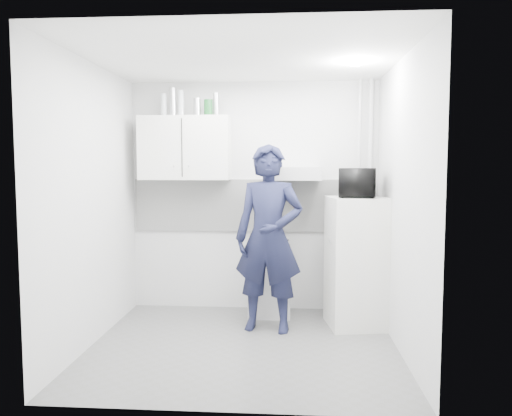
{
  "coord_description": "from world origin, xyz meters",
  "views": [
    {
      "loc": [
        0.43,
        -4.45,
        1.65
      ],
      "look_at": [
        0.1,
        0.3,
        1.25
      ],
      "focal_mm": 35.0,
      "sensor_mm": 36.0,
      "label": 1
    }
  ],
  "objects": [
    {
      "name": "floor",
      "position": [
        0.0,
        0.0,
        0.0
      ],
      "size": [
        2.8,
        2.8,
        0.0
      ],
      "primitive_type": "plane",
      "color": "#5D5D5D",
      "rests_on": "ground"
    },
    {
      "name": "ceiling",
      "position": [
        0.0,
        0.0,
        2.6
      ],
      "size": [
        2.8,
        2.8,
        0.0
      ],
      "primitive_type": "plane",
      "color": "white",
      "rests_on": "wall_back"
    },
    {
      "name": "wall_back",
      "position": [
        0.0,
        1.25,
        1.3
      ],
      "size": [
        2.8,
        0.0,
        2.8
      ],
      "primitive_type": "plane",
      "rotation": [
        1.57,
        0.0,
        0.0
      ],
      "color": "silver",
      "rests_on": "floor"
    },
    {
      "name": "wall_left",
      "position": [
        -1.4,
        0.0,
        1.3
      ],
      "size": [
        0.0,
        2.6,
        2.6
      ],
      "primitive_type": "plane",
      "rotation": [
        1.57,
        0.0,
        1.57
      ],
      "color": "silver",
      "rests_on": "floor"
    },
    {
      "name": "wall_right",
      "position": [
        1.4,
        0.0,
        1.3
      ],
      "size": [
        0.0,
        2.6,
        2.6
      ],
      "primitive_type": "plane",
      "rotation": [
        1.57,
        0.0,
        -1.57
      ],
      "color": "silver",
      "rests_on": "floor"
    },
    {
      "name": "person",
      "position": [
        0.21,
        0.48,
        0.93
      ],
      "size": [
        0.74,
        0.54,
        1.87
      ],
      "primitive_type": "imported",
      "rotation": [
        0.0,
        0.0,
        -0.15
      ],
      "color": "black",
      "rests_on": "floor"
    },
    {
      "name": "stove",
      "position": [
        0.2,
        1.0,
        0.37
      ],
      "size": [
        0.46,
        0.46,
        0.73
      ],
      "primitive_type": "cube",
      "color": "#BCBCBC",
      "rests_on": "floor"
    },
    {
      "name": "fridge",
      "position": [
        1.1,
        0.67,
        0.67
      ],
      "size": [
        0.63,
        0.63,
        1.34
      ],
      "primitive_type": "cube",
      "rotation": [
        0.0,
        0.0,
        0.15
      ],
      "color": "white",
      "rests_on": "floor"
    },
    {
      "name": "stove_top",
      "position": [
        0.2,
        1.0,
        0.74
      ],
      "size": [
        0.44,
        0.44,
        0.03
      ],
      "primitive_type": "cube",
      "color": "black",
      "rests_on": "stove"
    },
    {
      "name": "saucepan",
      "position": [
        0.19,
        1.03,
        0.81
      ],
      "size": [
        0.17,
        0.17,
        0.1
      ],
      "primitive_type": "cylinder",
      "color": "silver",
      "rests_on": "stove_top"
    },
    {
      "name": "microwave",
      "position": [
        1.1,
        0.67,
        1.48
      ],
      "size": [
        0.57,
        0.42,
        0.29
      ],
      "primitive_type": "imported",
      "rotation": [
        0.0,
        0.0,
        1.44
      ],
      "color": "black",
      "rests_on": "fridge"
    },
    {
      "name": "bottle_b",
      "position": [
        -0.99,
        1.07,
        2.33
      ],
      "size": [
        0.07,
        0.07,
        0.25
      ],
      "primitive_type": "cylinder",
      "color": "#B2B7BC",
      "rests_on": "upper_cabinet"
    },
    {
      "name": "bottle_c",
      "position": [
        -0.88,
        1.07,
        2.36
      ],
      "size": [
        0.08,
        0.08,
        0.31
      ],
      "primitive_type": "cylinder",
      "color": "silver",
      "rests_on": "upper_cabinet"
    },
    {
      "name": "bottle_d",
      "position": [
        -0.79,
        1.07,
        2.34
      ],
      "size": [
        0.06,
        0.06,
        0.29
      ],
      "primitive_type": "cylinder",
      "color": "#B2B7BC",
      "rests_on": "upper_cabinet"
    },
    {
      "name": "canister_a",
      "position": [
        -0.61,
        1.07,
        2.3
      ],
      "size": [
        0.08,
        0.08,
        0.2
      ],
      "primitive_type": "cylinder",
      "color": "silver",
      "rests_on": "upper_cabinet"
    },
    {
      "name": "canister_b",
      "position": [
        -0.49,
        1.07,
        2.29
      ],
      "size": [
        0.1,
        0.1,
        0.18
      ],
      "primitive_type": "cylinder",
      "color": "#144C1E",
      "rests_on": "upper_cabinet"
    },
    {
      "name": "bottle_e",
      "position": [
        -0.4,
        1.07,
        2.33
      ],
      "size": [
        0.06,
        0.06,
        0.25
      ],
      "primitive_type": "cylinder",
      "color": "silver",
      "rests_on": "upper_cabinet"
    },
    {
      "name": "upper_cabinet",
      "position": [
        -0.75,
        1.07,
        1.85
      ],
      "size": [
        1.0,
        0.35,
        0.7
      ],
      "primitive_type": "cube",
      "color": "white",
      "rests_on": "wall_back"
    },
    {
      "name": "range_hood",
      "position": [
        0.45,
        1.0,
        1.57
      ],
      "size": [
        0.6,
        0.5,
        0.14
      ],
      "primitive_type": "cube",
      "color": "#BCBCBC",
      "rests_on": "wall_back"
    },
    {
      "name": "backsplash",
      "position": [
        0.0,
        1.24,
        1.2
      ],
      "size": [
        2.74,
        0.03,
        0.6
      ],
      "primitive_type": "cube",
      "color": "white",
      "rests_on": "wall_back"
    },
    {
      "name": "pipe_a",
      "position": [
        1.3,
        1.17,
        1.3
      ],
      "size": [
        0.05,
        0.05,
        2.6
      ],
      "primitive_type": "cylinder",
      "color": "#BCBCBC",
      "rests_on": "floor"
    },
    {
      "name": "pipe_b",
      "position": [
        1.18,
        1.17,
        1.3
      ],
      "size": [
        0.04,
        0.04,
        2.6
      ],
      "primitive_type": "cylinder",
      "color": "#BCBCBC",
      "rests_on": "floor"
    },
    {
      "name": "ceiling_spot_fixture",
      "position": [
        1.0,
        0.2,
        2.57
      ],
      "size": [
        0.1,
        0.1,
        0.02
      ],
      "primitive_type": "cylinder",
      "color": "white",
      "rests_on": "ceiling"
    }
  ]
}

